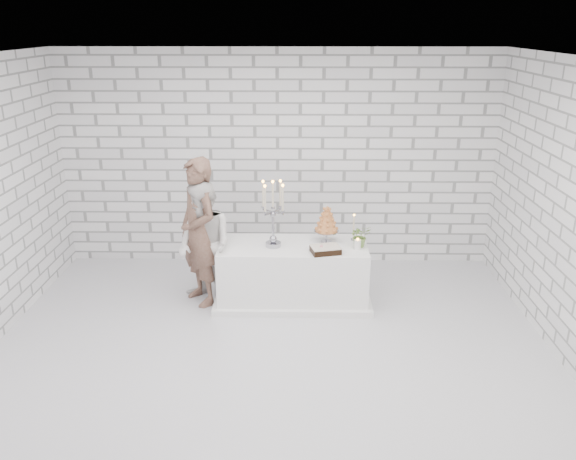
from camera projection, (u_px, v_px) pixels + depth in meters
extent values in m
cube|color=silver|center=(271.00, 349.00, 6.24)|extent=(6.00, 5.00, 0.01)
cube|color=white|center=(267.00, 58.00, 5.23)|extent=(6.00, 5.00, 0.01)
cube|color=white|center=(278.00, 160.00, 8.09)|extent=(6.00, 0.01, 3.00)
cube|color=white|center=(249.00, 352.00, 3.38)|extent=(6.00, 0.01, 3.00)
cube|color=white|center=(576.00, 218.00, 5.69)|extent=(0.01, 5.00, 3.00)
cube|color=white|center=(293.00, 273.00, 7.21)|extent=(1.80, 0.80, 0.75)
imported|color=brown|center=(199.00, 232.00, 7.02)|extent=(0.75, 0.80, 1.83)
imported|color=silver|center=(205.00, 245.00, 7.01)|extent=(0.94, 0.95, 1.55)
cube|color=black|center=(325.00, 250.00, 6.82)|extent=(0.38, 0.31, 0.08)
cylinder|color=white|center=(357.00, 245.00, 6.92)|extent=(0.10, 0.10, 0.12)
cylinder|color=beige|center=(354.00, 228.00, 7.18)|extent=(0.08, 0.08, 0.32)
imported|color=olive|center=(360.00, 236.00, 6.99)|extent=(0.29, 0.27, 0.27)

